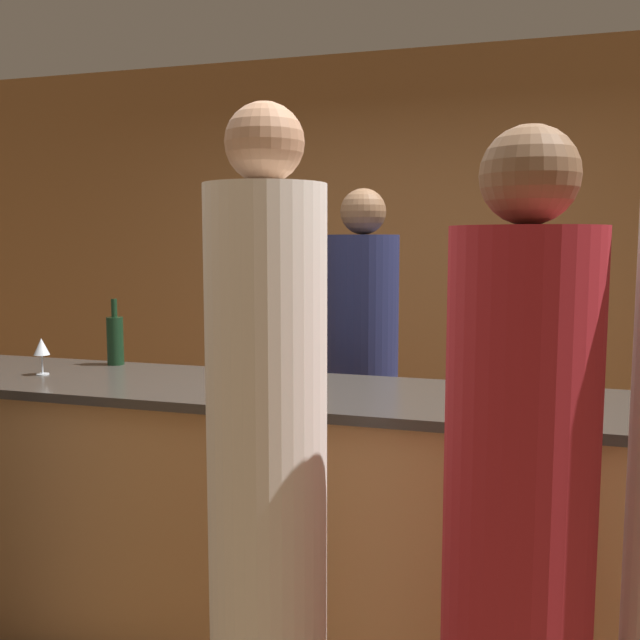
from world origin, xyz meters
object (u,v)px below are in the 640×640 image
object	(u,v)px
guest_0	(517,551)
wine_bottle_0	(115,339)
bartender	(362,395)
guest_2	(268,499)

from	to	relation	value
guest_0	wine_bottle_0	bearing A→B (deg)	148.30
bartender	guest_0	distance (m)	1.74
guest_0	guest_2	world-z (taller)	guest_2
bartender	wine_bottle_0	distance (m)	1.16
guest_2	guest_0	bearing A→B (deg)	-2.14
bartender	guest_0	world-z (taller)	guest_0
bartender	wine_bottle_0	size ratio (longest dim) A/B	6.14
bartender	guest_2	xyz separation A→B (m)	(0.11, -1.55, 0.06)
bartender	guest_2	distance (m)	1.55
guest_2	wine_bottle_0	size ratio (longest dim) A/B	6.49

